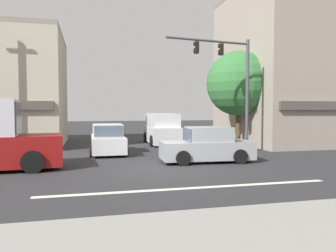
{
  "coord_description": "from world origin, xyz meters",
  "views": [
    {
      "loc": [
        -3.0,
        -12.73,
        2.33
      ],
      "look_at": [
        0.62,
        2.0,
        1.6
      ],
      "focal_mm": 35.0,
      "sensor_mm": 36.0,
      "label": 1
    }
  ],
  "objects_px": {
    "street_tree": "(239,84)",
    "traffic_light_mast": "(232,76)",
    "sedan_crossing_rightbound": "(108,140)",
    "sedan_crossing_leftbound": "(207,146)",
    "van_crossing_center": "(162,130)"
  },
  "relations": [
    {
      "from": "sedan_crossing_leftbound",
      "to": "street_tree",
      "type": "bearing_deg",
      "value": 52.74
    },
    {
      "from": "sedan_crossing_leftbound",
      "to": "sedan_crossing_rightbound",
      "type": "bearing_deg",
      "value": 135.7
    },
    {
      "from": "traffic_light_mast",
      "to": "sedan_crossing_leftbound",
      "type": "bearing_deg",
      "value": -133.21
    },
    {
      "from": "traffic_light_mast",
      "to": "van_crossing_center",
      "type": "bearing_deg",
      "value": 115.25
    },
    {
      "from": "traffic_light_mast",
      "to": "sedan_crossing_leftbound",
      "type": "height_order",
      "value": "traffic_light_mast"
    },
    {
      "from": "sedan_crossing_rightbound",
      "to": "sedan_crossing_leftbound",
      "type": "relative_size",
      "value": 0.98
    },
    {
      "from": "traffic_light_mast",
      "to": "van_crossing_center",
      "type": "relative_size",
      "value": 1.33
    },
    {
      "from": "traffic_light_mast",
      "to": "van_crossing_center",
      "type": "height_order",
      "value": "traffic_light_mast"
    },
    {
      "from": "sedan_crossing_leftbound",
      "to": "van_crossing_center",
      "type": "bearing_deg",
      "value": 91.73
    },
    {
      "from": "traffic_light_mast",
      "to": "sedan_crossing_leftbound",
      "type": "distance_m",
      "value": 4.91
    },
    {
      "from": "street_tree",
      "to": "sedan_crossing_rightbound",
      "type": "bearing_deg",
      "value": -169.74
    },
    {
      "from": "street_tree",
      "to": "traffic_light_mast",
      "type": "distance_m",
      "value": 3.6
    },
    {
      "from": "street_tree",
      "to": "van_crossing_center",
      "type": "height_order",
      "value": "street_tree"
    },
    {
      "from": "street_tree",
      "to": "sedan_crossing_leftbound",
      "type": "xyz_separation_m",
      "value": [
        -4.26,
        -5.6,
        -3.34
      ]
    },
    {
      "from": "street_tree",
      "to": "traffic_light_mast",
      "type": "height_order",
      "value": "traffic_light_mast"
    }
  ]
}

